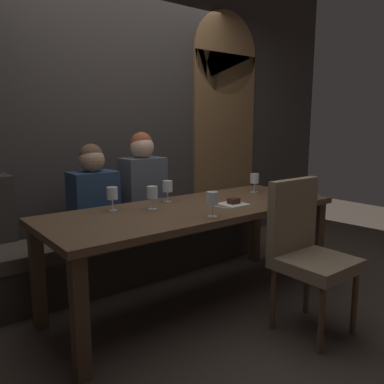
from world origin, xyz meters
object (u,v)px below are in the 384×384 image
at_px(diner_redhead, 93,193).
at_px(wine_glass_far_right, 112,194).
at_px(wine_glass_near_right, 254,179).
at_px(chair_near_side, 306,246).
at_px(wine_glass_center_back, 168,187).
at_px(diner_bearded, 143,182).
at_px(wine_glass_center_front, 152,193).
at_px(wine_glass_far_left, 212,200).
at_px(dining_table, 195,218).
at_px(fork_on_table, 217,207).
at_px(dessert_plate, 233,203).
at_px(banquette_bench, 146,250).

distance_m(diner_redhead, wine_glass_far_right, 0.46).
height_order(diner_redhead, wine_glass_near_right, diner_redhead).
bearing_deg(chair_near_side, wine_glass_center_back, 111.90).
xyz_separation_m(diner_redhead, wine_glass_near_right, (1.25, -0.56, 0.06)).
xyz_separation_m(diner_bearded, wine_glass_near_right, (0.80, -0.56, 0.02)).
xyz_separation_m(diner_redhead, wine_glass_center_front, (0.18, -0.60, 0.06)).
distance_m(wine_glass_center_back, wine_glass_far_left, 0.58).
xyz_separation_m(chair_near_side, diner_redhead, (-0.81, 1.43, 0.24)).
bearing_deg(wine_glass_near_right, wine_glass_center_front, -178.02).
distance_m(chair_near_side, wine_glass_near_right, 1.02).
distance_m(dining_table, fork_on_table, 0.19).
relative_size(chair_near_side, fork_on_table, 5.76).
bearing_deg(dessert_plate, chair_near_side, -81.73).
distance_m(dining_table, dessert_plate, 0.31).
distance_m(diner_redhead, dessert_plate, 1.11).
distance_m(dining_table, chair_near_side, 0.80).
relative_size(banquette_bench, wine_glass_far_left, 15.24).
height_order(dining_table, banquette_bench, dining_table).
height_order(dining_table, dessert_plate, dessert_plate).
distance_m(wine_glass_far_right, wine_glass_near_right, 1.32).
height_order(diner_bearded, wine_glass_center_front, diner_bearded).
bearing_deg(diner_bearded, dessert_plate, -72.40).
distance_m(banquette_bench, chair_near_side, 1.50).
distance_m(wine_glass_center_back, wine_glass_far_right, 0.47).
height_order(dining_table, wine_glass_center_front, wine_glass_center_front).
distance_m(wine_glass_center_front, fork_on_table, 0.48).
distance_m(chair_near_side, wine_glass_center_back, 1.10).
xyz_separation_m(diner_redhead, dessert_plate, (0.72, -0.84, -0.04)).
bearing_deg(wine_glass_center_back, wine_glass_center_front, -146.69).
distance_m(wine_glass_center_front, wine_glass_far_right, 0.28).
bearing_deg(fork_on_table, wine_glass_far_right, 138.59).
relative_size(banquette_bench, wine_glass_center_front, 15.24).
relative_size(diner_redhead, wine_glass_center_back, 4.45).
distance_m(banquette_bench, wine_glass_center_back, 0.76).
relative_size(wine_glass_far_right, dessert_plate, 0.86).
xyz_separation_m(wine_glass_far_right, wine_glass_near_right, (1.31, -0.10, 0.00)).
height_order(banquette_bench, wine_glass_center_back, wine_glass_center_back).
bearing_deg(wine_glass_far_left, diner_redhead, 109.46).
distance_m(wine_glass_center_back, fork_on_table, 0.43).
height_order(diner_redhead, fork_on_table, diner_redhead).
bearing_deg(fork_on_table, chair_near_side, -80.59).
bearing_deg(fork_on_table, dessert_plate, -17.86).
relative_size(wine_glass_far_left, wine_glass_center_front, 1.00).
xyz_separation_m(diner_bearded, dessert_plate, (0.27, -0.84, -0.08)).
bearing_deg(dining_table, wine_glass_center_back, 101.23).
bearing_deg(wine_glass_center_front, banquette_bench, 63.85).
bearing_deg(wine_glass_far_right, wine_glass_center_back, 1.64).
relative_size(wine_glass_far_right, wine_glass_near_right, 1.00).
bearing_deg(diner_bearded, diner_redhead, 179.85).
height_order(diner_bearded, wine_glass_center_back, diner_bearded).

